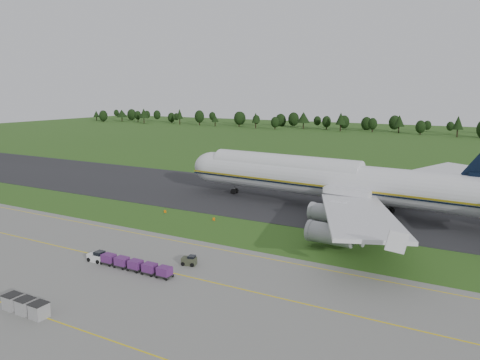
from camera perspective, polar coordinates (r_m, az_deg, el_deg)
The scene contains 10 objects.
ground at distance 90.76m, azimuth -3.93°, elevation -5.72°, with size 600.00×600.00×0.00m, color #284F17.
apron at distance 66.70m, azimuth -20.50°, elevation -12.68°, with size 300.00×52.00×0.06m, color slate.
taxiway at distance 114.40m, azimuth 3.75°, elevation -2.19°, with size 300.00×40.00×0.08m, color black.
apron_markings at distance 70.99m, azimuth -16.13°, elevation -10.92°, with size 300.00×30.20×0.01m.
tree_line at distance 296.50m, azimuth 19.85°, elevation 6.45°, with size 526.62×21.66×11.94m.
aircraft at distance 104.92m, azimuth 11.36°, elevation 0.04°, with size 81.62×79.29×22.90m.
baggage_train at distance 71.78m, azimuth -13.61°, elevation -9.82°, with size 15.56×1.65×1.59m.
utility_cart at distance 71.74m, azimuth -6.23°, elevation -9.82°, with size 2.38×1.74×1.18m.
uld_row at distance 62.34m, azimuth -24.69°, elevation -13.77°, with size 6.64×1.84×1.82m.
edge_markers at distance 98.24m, azimuth -6.28°, elevation -4.30°, with size 12.90×0.30×0.60m.
Camera 1 is at (47.76, -72.67, 25.97)m, focal length 35.00 mm.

